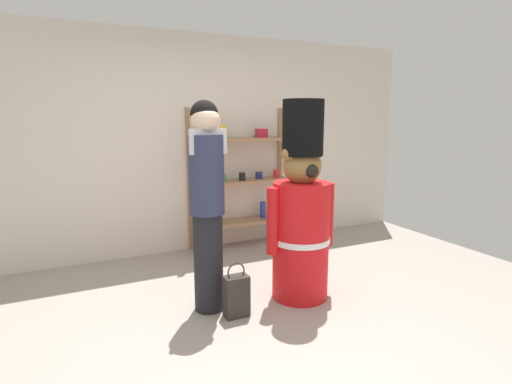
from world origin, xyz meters
TOP-DOWN VIEW (x-y plane):
  - ground_plane at (0.00, 0.00)m, footprint 6.40×6.40m
  - back_wall at (0.00, 2.20)m, footprint 6.40×0.12m
  - merchandise_shelf at (0.68, 1.98)m, footprint 1.30×0.35m
  - teddy_bear_guard at (0.57, 0.38)m, footprint 0.68×0.53m
  - person_shopper at (-0.27, 0.50)m, footprint 0.30×0.29m
  - shopping_bag at (-0.11, 0.28)m, footprint 0.20×0.13m

SIDE VIEW (x-z plane):
  - ground_plane at x=0.00m, z-range 0.00..0.00m
  - shopping_bag at x=-0.11m, z-range -0.05..0.41m
  - teddy_bear_guard at x=0.57m, z-range -0.13..1.65m
  - merchandise_shelf at x=0.68m, z-range 0.00..1.74m
  - person_shopper at x=-0.27m, z-range 0.09..1.85m
  - back_wall at x=0.00m, z-range 0.00..2.60m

